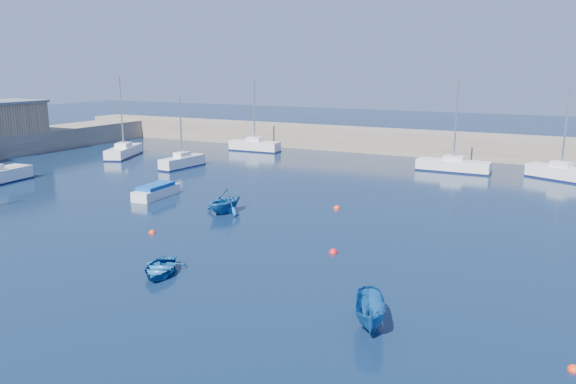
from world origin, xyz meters
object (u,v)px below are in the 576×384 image
at_px(sailboat_6, 453,165).
at_px(sailboat_7, 561,173).
at_px(dinghy_right, 370,312).
at_px(motorboat_1, 156,191).
at_px(dinghy_center, 160,268).
at_px(brick_shed_a, 1,119).
at_px(sailboat_3, 182,162).
at_px(dinghy_left, 224,201).
at_px(sailboat_4, 124,151).
at_px(sailboat_5, 255,146).
at_px(motorboat_2, 181,162).

height_order(sailboat_6, sailboat_7, sailboat_6).
bearing_deg(dinghy_right, sailboat_6, 75.95).
distance_m(motorboat_1, dinghy_right, 25.77).
bearing_deg(dinghy_center, sailboat_6, 54.67).
relative_size(brick_shed_a, dinghy_right, 2.55).
height_order(sailboat_7, dinghy_right, sailboat_7).
bearing_deg(brick_shed_a, sailboat_7, 12.60).
height_order(sailboat_3, dinghy_left, sailboat_3).
distance_m(sailboat_4, dinghy_left, 28.37).
bearing_deg(brick_shed_a, dinghy_center, -28.15).
distance_m(sailboat_7, motorboat_1, 35.04).
bearing_deg(sailboat_5, motorboat_2, 171.71).
bearing_deg(sailboat_3, motorboat_2, 139.23).
distance_m(sailboat_7, dinghy_right, 35.71).
relative_size(sailboat_7, motorboat_1, 1.85).
xyz_separation_m(sailboat_4, sailboat_5, (10.80, 10.43, 0.04)).
bearing_deg(motorboat_1, motorboat_2, 116.50).
bearing_deg(motorboat_1, sailboat_5, 99.51).
height_order(brick_shed_a, sailboat_3, sailboat_3).
xyz_separation_m(motorboat_2, dinghy_right, (28.92, -25.72, 0.18)).
bearing_deg(sailboat_3, dinghy_left, -38.46).
bearing_deg(sailboat_4, dinghy_right, -57.83).
relative_size(sailboat_4, dinghy_center, 2.96).
bearing_deg(sailboat_6, motorboat_2, 111.13).
bearing_deg(dinghy_right, sailboat_7, 60.89).
xyz_separation_m(motorboat_1, dinghy_center, (11.01, -12.80, -0.17)).
relative_size(brick_shed_a, sailboat_3, 1.12).
distance_m(motorboat_2, dinghy_left, 19.82).
bearing_deg(dinghy_center, dinghy_right, -27.46).
height_order(sailboat_4, sailboat_5, sailboat_4).
distance_m(sailboat_4, motorboat_2, 9.58).
bearing_deg(motorboat_1, brick_shed_a, 159.80).
xyz_separation_m(sailboat_5, dinghy_left, (12.91, -26.01, 0.18)).
relative_size(motorboat_1, dinghy_right, 1.36).
xyz_separation_m(sailboat_3, sailboat_5, (0.65, 13.07, 0.04)).
xyz_separation_m(brick_shed_a, dinghy_left, (36.95, -10.50, -3.25)).
xyz_separation_m(sailboat_3, motorboat_2, (-0.75, 0.78, -0.19)).
relative_size(sailboat_6, dinghy_right, 2.85).
relative_size(sailboat_3, dinghy_center, 2.38).
xyz_separation_m(sailboat_4, dinghy_right, (38.32, -27.59, -0.02)).
height_order(sailboat_6, dinghy_left, sailboat_6).
bearing_deg(dinghy_center, motorboat_1, 107.13).
distance_m(sailboat_3, motorboat_1, 13.01).
distance_m(brick_shed_a, motorboat_1, 31.19).
bearing_deg(sailboat_6, motorboat_1, 140.57).
height_order(sailboat_5, dinghy_left, sailboat_5).
xyz_separation_m(brick_shed_a, sailboat_5, (24.05, 15.52, -3.43)).
bearing_deg(sailboat_7, brick_shed_a, 127.98).
distance_m(sailboat_5, motorboat_1, 25.11).
relative_size(sailboat_4, sailboat_5, 1.08).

